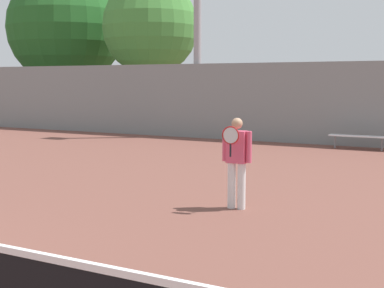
{
  "coord_description": "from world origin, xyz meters",
  "views": [
    {
      "loc": [
        6.61,
        -2.61,
        2.23
      ],
      "look_at": [
        1.51,
        7.06,
        0.93
      ],
      "focal_mm": 50.0,
      "sensor_mm": 36.0,
      "label": 1
    }
  ],
  "objects": [
    {
      "name": "light_pole_near_left",
      "position": [
        -3.11,
        16.29,
        5.02
      ],
      "size": [
        0.9,
        0.6,
        8.85
      ],
      "color": "#939399",
      "rests_on": "ground_plane"
    },
    {
      "name": "back_fence",
      "position": [
        0.0,
        15.95,
        1.44
      ],
      "size": [
        33.71,
        0.06,
        2.88
      ],
      "color": "gray",
      "rests_on": "ground_plane"
    },
    {
      "name": "tree_green_broad",
      "position": [
        -7.46,
        19.74,
        4.8
      ],
      "size": [
        4.64,
        4.64,
        7.14
      ],
      "color": "brown",
      "rests_on": "ground_plane"
    },
    {
      "name": "bench_courtside_far",
      "position": [
        3.34,
        15.21,
        0.41
      ],
      "size": [
        1.87,
        0.4,
        0.45
      ],
      "color": "silver",
      "rests_on": "ground_plane"
    },
    {
      "name": "tennis_player",
      "position": [
        3.02,
        5.85,
        0.89
      ],
      "size": [
        0.54,
        0.4,
        1.59
      ],
      "rotation": [
        0.0,
        0.0,
        0.01
      ],
      "color": "silver",
      "rests_on": "ground_plane"
    },
    {
      "name": "tree_green_tall",
      "position": [
        -13.65,
        20.84,
        5.14
      ],
      "size": [
        6.44,
        6.44,
        8.37
      ],
      "color": "brown",
      "rests_on": "ground_plane"
    }
  ]
}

